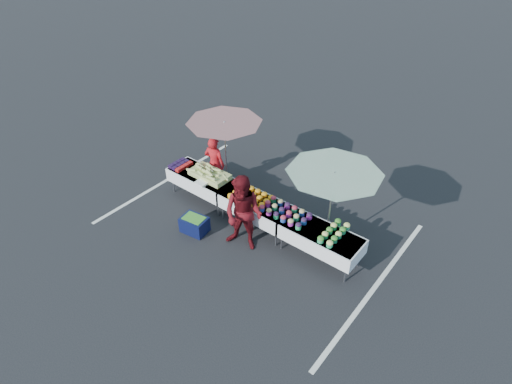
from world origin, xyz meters
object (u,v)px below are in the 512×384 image
Objects in this scene: table_center at (256,206)px; umbrella_left at (225,128)px; vendor at (215,164)px; customer at (243,214)px; umbrella_right at (334,179)px; storage_bin at (194,224)px; table_left at (202,180)px; table_right at (321,238)px.

umbrella_left is at bearing 154.31° from table_center.
umbrella_left reaches higher than table_center.
vendor is 0.84× the size of customer.
umbrella_right is at bearing 24.39° from customer.
umbrella_right reaches higher than umbrella_left.
umbrella_right is at bearing 12.98° from table_center.
umbrella_right reaches higher than customer.
table_left is at bearing 117.41° from storage_bin.
customer is 2.11m from umbrella_right.
table_left is 3.60m from table_right.
table_left is 1.00× the size of table_center.
customer is at bearing 134.95° from vendor.
table_left and table_right have the same top height.
customer reaches higher than table_right.
table_right is at bearing 13.15° from storage_bin.
table_left is at bearing 180.00° from table_right.
table_left is at bearing -100.45° from umbrella_left.
umbrella_left is at bearing 127.60° from customer.
storage_bin is at bearing -177.77° from customer.
umbrella_right is (-0.06, 0.40, 1.30)m from table_right.
vendor is 1.93m from storage_bin.
vendor is at bearing 134.88° from customer.
table_left is at bearing 146.61° from customer.
customer is 2.60m from umbrella_left.
table_center is at bearing -25.69° from umbrella_left.
table_center and table_right have the same top height.
umbrella_right is at bearing -6.65° from umbrella_left.
umbrella_left is 2.56m from storage_bin.
umbrella_right is at bearing 164.44° from vendor.
vendor is (-3.65, 0.55, 0.20)m from table_right.
table_right is 0.93× the size of umbrella_left.
table_right is 1.76m from customer.
vendor reaches higher than table_left.
table_center is 1.94m from vendor.
vendor is at bearing 163.41° from table_center.
vendor is at bearing 171.42° from table_right.
table_right is 1.36m from umbrella_right.
vendor is 3.75m from umbrella_right.
table_right is 3.75m from umbrella_left.
storage_bin is at bearing -71.37° from umbrella_left.
vendor is at bearing 94.80° from table_left.
table_center is 2.20m from umbrella_right.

